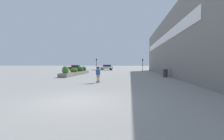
# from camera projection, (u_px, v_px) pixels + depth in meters

# --- Properties ---
(ground_plane) EXTENTS (300.00, 300.00, 0.00)m
(ground_plane) POSITION_uv_depth(u_px,v_px,m) (76.00, 101.00, 7.17)
(ground_plane) COLOR gray
(building_wall_right) EXTENTS (0.67, 43.38, 9.05)m
(building_wall_right) POSITION_uv_depth(u_px,v_px,m) (171.00, 44.00, 21.07)
(building_wall_right) COLOR gray
(building_wall_right) RESTS_ON ground_plane
(planter_box) EXTENTS (1.26, 10.45, 1.48)m
(planter_box) POSITION_uv_depth(u_px,v_px,m) (77.00, 72.00, 24.45)
(planter_box) COLOR slate
(planter_box) RESTS_ON ground_plane
(skateboard) EXTENTS (0.30, 0.71, 0.10)m
(skateboard) POSITION_uv_depth(u_px,v_px,m) (98.00, 82.00, 14.25)
(skateboard) COLOR black
(skateboard) RESTS_ON ground_plane
(skateboarder) EXTENTS (1.33, 0.27, 1.43)m
(skateboarder) POSITION_uv_depth(u_px,v_px,m) (98.00, 73.00, 14.21)
(skateboarder) COLOR tan
(skateboarder) RESTS_ON skateboard
(trash_bin) EXTENTS (0.63, 0.63, 1.06)m
(trash_bin) POSITION_uv_depth(u_px,v_px,m) (165.00, 73.00, 20.11)
(trash_bin) COLOR #38383D
(trash_bin) RESTS_ON ground_plane
(car_leftmost) EXTENTS (4.00, 1.88, 1.58)m
(car_leftmost) POSITION_uv_depth(u_px,v_px,m) (107.00, 67.00, 43.61)
(car_leftmost) COLOR silver
(car_leftmost) RESTS_ON ground_plane
(car_center_left) EXTENTS (4.05, 1.90, 1.46)m
(car_center_left) POSITION_uv_depth(u_px,v_px,m) (75.00, 67.00, 47.16)
(car_center_left) COLOR maroon
(car_center_left) RESTS_ON ground_plane
(traffic_light_left) EXTENTS (0.28, 0.30, 3.21)m
(traffic_light_left) POSITION_uv_depth(u_px,v_px,m) (96.00, 62.00, 40.06)
(traffic_light_left) COLOR black
(traffic_light_left) RESTS_ON ground_plane
(traffic_light_right) EXTENTS (0.28, 0.30, 3.09)m
(traffic_light_right) POSITION_uv_depth(u_px,v_px,m) (143.00, 63.00, 38.69)
(traffic_light_right) COLOR black
(traffic_light_right) RESTS_ON ground_plane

